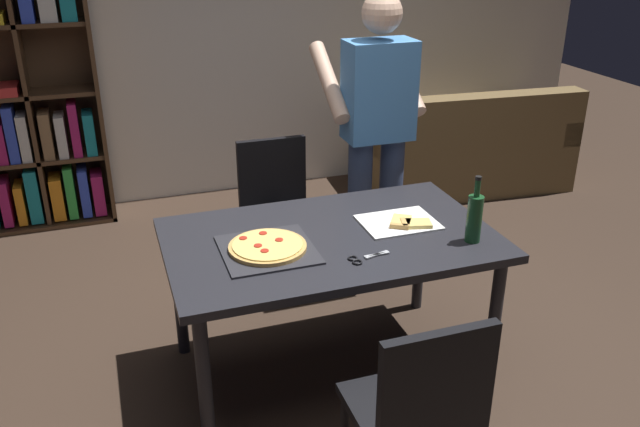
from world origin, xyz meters
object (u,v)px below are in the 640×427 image
at_px(chair_far_side, 277,205).
at_px(couch, 464,152).
at_px(chair_near_camera, 420,408).
at_px(kitchen_scissors, 363,258).
at_px(pepperoni_pizza_on_tray, 268,248).
at_px(person_serving_pizza, 377,129).
at_px(wine_bottle, 474,217).
at_px(dining_table, 330,251).

height_order(chair_far_side, couch, chair_far_side).
bearing_deg(chair_near_camera, kitchen_scissors, 85.35).
bearing_deg(couch, pepperoni_pizza_on_tray, -137.32).
bearing_deg(pepperoni_pizza_on_tray, person_serving_pizza, 42.51).
distance_m(wine_bottle, kitchen_scissors, 0.55).
relative_size(chair_near_camera, pepperoni_pizza_on_tray, 2.21).
distance_m(chair_near_camera, kitchen_scissors, 0.73).
relative_size(dining_table, wine_bottle, 4.82).
relative_size(couch, kitchen_scissors, 8.93).
xyz_separation_m(chair_far_side, kitchen_scissors, (0.06, -1.21, 0.24)).
xyz_separation_m(chair_near_camera, kitchen_scissors, (0.06, 0.69, 0.24)).
bearing_deg(person_serving_pizza, chair_near_camera, -107.74).
bearing_deg(dining_table, kitchen_scissors, -77.92).
bearing_deg(pepperoni_pizza_on_tray, chair_far_side, 72.57).
xyz_separation_m(person_serving_pizza, kitchen_scissors, (-0.48, -0.99, -0.24)).
bearing_deg(chair_far_side, kitchen_scissors, -87.36).
bearing_deg(person_serving_pizza, kitchen_scissors, -115.90).
distance_m(dining_table, kitchen_scissors, 0.28).
height_order(chair_far_side, wine_bottle, wine_bottle).
distance_m(pepperoni_pizza_on_tray, kitchen_scissors, 0.43).
distance_m(chair_near_camera, chair_far_side, 1.90).
bearing_deg(person_serving_pizza, dining_table, -126.37).
xyz_separation_m(chair_near_camera, pepperoni_pizza_on_tray, (-0.31, 0.90, 0.25)).
xyz_separation_m(pepperoni_pizza_on_tray, wine_bottle, (0.91, -0.21, 0.10)).
relative_size(chair_near_camera, chair_far_side, 1.00).
distance_m(chair_near_camera, person_serving_pizza, 1.83).
distance_m(chair_far_side, person_serving_pizza, 0.76).
xyz_separation_m(person_serving_pizza, wine_bottle, (0.06, -0.99, -0.13)).
relative_size(chair_near_camera, kitchen_scissors, 4.57).
bearing_deg(couch, chair_far_side, -151.32).
height_order(couch, person_serving_pizza, person_serving_pizza).
distance_m(person_serving_pizza, pepperoni_pizza_on_tray, 1.18).
height_order(dining_table, pepperoni_pizza_on_tray, pepperoni_pizza_on_tray).
height_order(dining_table, wine_bottle, wine_bottle).
distance_m(chair_near_camera, wine_bottle, 0.98).
distance_m(chair_near_camera, couch, 3.50).
relative_size(chair_far_side, pepperoni_pizza_on_tray, 2.21).
relative_size(person_serving_pizza, kitchen_scissors, 8.89).
height_order(chair_near_camera, couch, chair_near_camera).
height_order(dining_table, person_serving_pizza, person_serving_pizza).
distance_m(chair_far_side, couch, 2.17).
height_order(dining_table, chair_far_side, chair_far_side).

